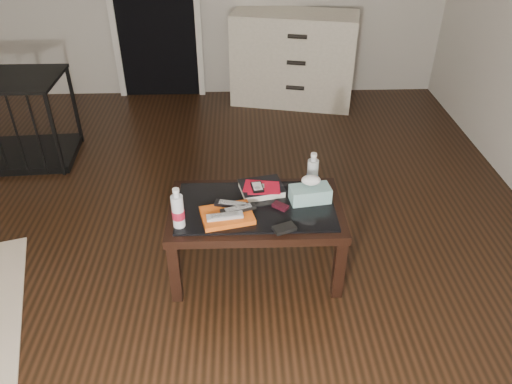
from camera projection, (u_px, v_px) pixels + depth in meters
ground at (180, 237)px, 3.36m from camera, size 5.00×5.00×0.00m
coffee_table at (256, 215)px, 2.90m from camera, size 1.00×0.60×0.46m
dresser at (293, 59)px, 4.98m from camera, size 1.28×0.75×0.90m
pet_crate at (16, 133)px, 4.11m from camera, size 0.94×0.66×0.71m
magazines at (227, 215)px, 2.76m from camera, size 0.32×0.27×0.03m
remote_silver at (225, 216)px, 2.71m from camera, size 0.21×0.08×0.02m
remote_black_front at (238, 209)px, 2.77m from camera, size 0.21×0.11×0.02m
remote_black_back at (232, 204)px, 2.80m from camera, size 0.21×0.10×0.02m
textbook at (262, 188)px, 2.97m from camera, size 0.29×0.25×0.05m
dvd_mailers at (260, 186)px, 2.94m from camera, size 0.21×0.16×0.01m
ipod at (257, 187)px, 2.92m from camera, size 0.08×0.11×0.02m
flip_phone at (280, 206)px, 2.84m from camera, size 0.10×0.09×0.02m
wallet at (284, 228)px, 2.67m from camera, size 0.14×0.11×0.02m
water_bottle_left at (178, 208)px, 2.64m from camera, size 0.08×0.08×0.24m
water_bottle_right at (313, 171)px, 2.95m from camera, size 0.08×0.08×0.24m
tissue_box at (310, 194)px, 2.88m from camera, size 0.25×0.15×0.09m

